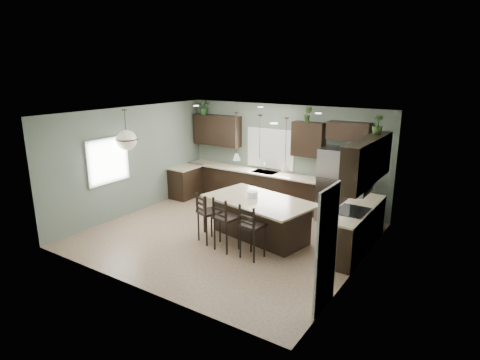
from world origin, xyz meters
The scene contains 33 objects.
ground centered at (0.00, 0.00, 0.00)m, with size 6.00×6.00×0.00m, color #9E8466.
pantry_door centered at (2.98, -1.55, 1.02)m, with size 0.04×0.82×2.04m, color white.
window_back centered at (-0.40, 2.73, 1.55)m, with size 1.35×0.02×1.00m, color white.
window_left centered at (-2.98, -0.80, 1.55)m, with size 0.02×1.10×1.00m, color white.
left_return_cabs centered at (-2.70, 1.70, 0.45)m, with size 0.60×0.90×0.90m, color black.
left_return_countertop centered at (-2.68, 1.70, 0.92)m, with size 0.66×0.96×0.04m, color beige.
back_lower_cabs centered at (-0.85, 2.45, 0.45)m, with size 4.20×0.60×0.90m, color black.
back_countertop centered at (-0.85, 2.43, 0.92)m, with size 4.20×0.66×0.04m, color beige.
sink_inset centered at (-0.40, 2.43, 0.94)m, with size 0.70×0.45×0.01m, color gray.
faucet centered at (-0.40, 2.40, 1.08)m, with size 0.02×0.02×0.28m, color silver.
back_upper_left centered at (-2.15, 2.58, 1.95)m, with size 1.55×0.34×0.90m, color black.
back_upper_right centered at (0.80, 2.58, 1.95)m, with size 0.85×0.34×0.90m, color black.
fridge_header centered at (1.85, 2.58, 2.25)m, with size 1.05×0.34×0.45m, color black.
right_lower_cabs centered at (2.70, 0.87, 0.45)m, with size 0.60×2.35×0.90m, color black.
right_countertop centered at (2.68, 0.87, 0.92)m, with size 0.66×2.35×0.04m, color beige.
cooktop centered at (2.68, 0.60, 0.94)m, with size 0.58×0.75×0.02m, color black.
wall_oven_front centered at (2.40, 0.60, 0.45)m, with size 0.01×0.72×0.60m, color gray.
right_upper_cabs centered at (2.83, 0.87, 1.95)m, with size 0.34×2.35×0.90m, color black.
microwave centered at (2.78, 0.60, 1.55)m, with size 0.40×0.75×0.40m, color gray.
refrigerator centered at (1.76, 2.34, 0.93)m, with size 0.90×0.74×1.85m, color gray.
kitchen_island centered at (0.69, 0.26, 0.46)m, with size 2.40×1.37×0.92m, color black.
serving_dish centered at (0.50, 0.30, 0.99)m, with size 0.24×0.24×0.14m, color white.
bar_stool_left centered at (-0.13, -0.49, 0.57)m, with size 0.42×0.42×1.14m, color black.
bar_stool_center centered at (0.44, -0.63, 0.59)m, with size 0.44×0.44×1.18m, color black.
bar_stool_right centered at (1.09, -0.64, 0.58)m, with size 0.43×0.43×1.16m, color black.
pendant_left centered at (0.01, 0.40, 2.25)m, with size 0.17×0.17×1.10m, color white, non-canonical shape.
pendant_center centered at (0.69, 0.26, 2.25)m, with size 0.17×0.17×1.10m, color white, non-canonical shape.
pendant_right centered at (1.38, 0.13, 2.25)m, with size 0.17×0.17×1.10m, color silver, non-canonical shape.
chandelier centered at (-2.60, -0.50, 2.30)m, with size 0.53×0.53×1.00m, color #FBF1CD, non-canonical shape.
plant_back_left centered at (-2.59, 2.55, 2.62)m, with size 0.40×0.35×0.45m, color #234C21.
plant_back_right centered at (0.77, 2.55, 2.60)m, with size 0.22×0.17×0.39m, color #395A27.
plant_right_wall centered at (2.80, 1.49, 2.60)m, with size 0.22×0.22×0.40m, color #345525.
room_shell centered at (0.00, 0.00, 1.70)m, with size 6.00×6.00×6.00m.
Camera 1 is at (4.96, -7.03, 3.71)m, focal length 30.00 mm.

